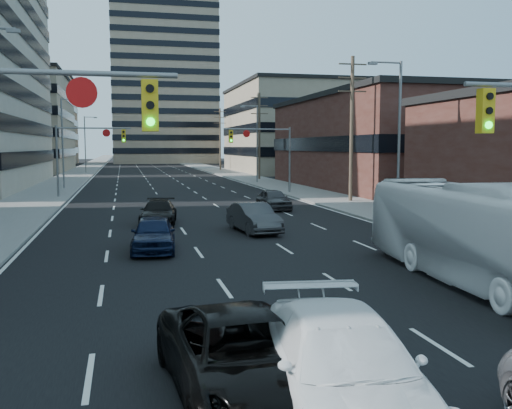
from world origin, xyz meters
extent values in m
cube|color=black|center=(0.00, 130.00, 0.01)|extent=(18.00, 300.00, 0.02)
cube|color=slate|center=(-11.50, 130.00, 0.07)|extent=(5.00, 300.00, 0.15)
cube|color=slate|center=(11.50, 130.00, 0.07)|extent=(5.00, 300.00, 0.15)
cube|color=gray|center=(-24.00, 100.00, 8.00)|extent=(20.00, 30.00, 16.00)
cube|color=#472119|center=(24.00, 50.00, 4.50)|extent=(20.00, 30.00, 9.00)
cube|color=gray|center=(25.00, 88.00, 7.00)|extent=(22.00, 28.00, 14.00)
cube|color=gray|center=(6.00, 150.00, 29.00)|extent=(26.00, 26.00, 58.00)
cube|color=#ADA089|center=(-28.00, 140.00, 10.00)|extent=(24.00, 24.00, 20.00)
cube|color=gray|center=(32.00, 130.00, 6.00)|extent=(22.00, 22.00, 12.00)
cylinder|color=slate|center=(-6.75, 8.00, 5.80)|extent=(6.50, 0.12, 0.12)
cube|color=gold|center=(-4.10, 8.00, 5.15)|extent=(0.35, 0.28, 1.10)
cylinder|color=black|center=(-4.10, 7.84, 5.50)|extent=(0.18, 0.06, 0.18)
cylinder|color=black|center=(-4.10, 7.84, 5.15)|extent=(0.18, 0.06, 0.18)
cylinder|color=#0CE526|center=(-4.10, 7.84, 4.80)|extent=(0.18, 0.06, 0.18)
cylinder|color=white|center=(-5.50, 7.97, 5.40)|extent=(0.64, 0.06, 0.64)
cube|color=gold|center=(4.10, 8.00, 5.15)|extent=(0.35, 0.28, 1.10)
cylinder|color=black|center=(4.10, 7.84, 5.50)|extent=(0.18, 0.06, 0.18)
cylinder|color=black|center=(4.10, 7.84, 5.15)|extent=(0.18, 0.06, 0.18)
cylinder|color=#0CE526|center=(4.10, 7.84, 4.80)|extent=(0.18, 0.06, 0.18)
cylinder|color=slate|center=(-10.00, 45.00, 3.00)|extent=(0.18, 0.18, 6.00)
cylinder|color=slate|center=(-7.00, 45.00, 5.80)|extent=(6.00, 0.12, 0.12)
cube|color=gold|center=(-4.60, 45.00, 5.15)|extent=(0.35, 0.28, 1.10)
cylinder|color=black|center=(-4.60, 44.84, 5.50)|extent=(0.18, 0.06, 0.18)
cylinder|color=black|center=(-4.60, 44.84, 5.15)|extent=(0.18, 0.06, 0.18)
cylinder|color=#0CE526|center=(-4.60, 44.84, 4.80)|extent=(0.18, 0.06, 0.18)
cylinder|color=white|center=(-6.00, 44.97, 5.40)|extent=(0.64, 0.06, 0.64)
cylinder|color=slate|center=(10.00, 45.00, 3.00)|extent=(0.18, 0.18, 6.00)
cylinder|color=slate|center=(7.00, 45.00, 5.80)|extent=(6.00, 0.12, 0.12)
cube|color=gold|center=(4.60, 45.00, 5.15)|extent=(0.35, 0.28, 1.10)
cylinder|color=black|center=(4.60, 44.84, 5.50)|extent=(0.18, 0.06, 0.18)
cylinder|color=black|center=(4.60, 44.84, 5.15)|extent=(0.18, 0.06, 0.18)
cylinder|color=#0CE526|center=(4.60, 44.84, 4.80)|extent=(0.18, 0.06, 0.18)
cylinder|color=white|center=(6.00, 44.97, 5.40)|extent=(0.64, 0.06, 0.64)
cylinder|color=#4C3D2D|center=(12.20, 36.00, 5.50)|extent=(0.28, 0.28, 11.00)
cube|color=#4C3D2D|center=(12.20, 36.00, 10.40)|extent=(2.20, 0.10, 0.10)
cube|color=#4C3D2D|center=(12.20, 36.00, 9.40)|extent=(2.20, 0.10, 0.10)
cube|color=#4C3D2D|center=(12.20, 36.00, 8.40)|extent=(2.20, 0.10, 0.10)
cylinder|color=#4C3D2D|center=(12.20, 66.00, 5.50)|extent=(0.28, 0.28, 11.00)
cube|color=#4C3D2D|center=(12.20, 66.00, 10.40)|extent=(2.20, 0.10, 0.10)
cube|color=#4C3D2D|center=(12.20, 66.00, 9.40)|extent=(2.20, 0.10, 0.10)
cube|color=#4C3D2D|center=(12.20, 66.00, 8.40)|extent=(2.20, 0.10, 0.10)
cylinder|color=#4C3D2D|center=(12.20, 96.00, 5.50)|extent=(0.28, 0.28, 11.00)
cube|color=#4C3D2D|center=(12.20, 96.00, 10.40)|extent=(2.20, 0.10, 0.10)
cube|color=#4C3D2D|center=(12.20, 96.00, 9.40)|extent=(2.20, 0.10, 0.10)
cube|color=#4C3D2D|center=(12.20, 96.00, 8.40)|extent=(2.20, 0.10, 0.10)
cube|color=slate|center=(-8.80, 20.00, 8.82)|extent=(0.50, 0.22, 0.14)
cylinder|color=slate|center=(-10.50, 55.00, 4.50)|extent=(0.16, 0.16, 9.00)
cylinder|color=slate|center=(-9.60, 55.00, 8.90)|extent=(1.80, 0.10, 0.10)
cube|color=slate|center=(-8.80, 55.00, 8.82)|extent=(0.50, 0.22, 0.14)
cylinder|color=slate|center=(-10.50, 90.00, 4.50)|extent=(0.16, 0.16, 9.00)
cylinder|color=slate|center=(-9.60, 90.00, 8.90)|extent=(1.80, 0.10, 0.10)
cube|color=slate|center=(-8.80, 90.00, 8.82)|extent=(0.50, 0.22, 0.14)
cylinder|color=slate|center=(10.50, 25.00, 4.50)|extent=(0.16, 0.16, 9.00)
cylinder|color=slate|center=(9.60, 25.00, 8.90)|extent=(1.80, 0.10, 0.10)
cube|color=slate|center=(8.80, 25.00, 8.82)|extent=(0.50, 0.22, 0.14)
cylinder|color=slate|center=(10.50, 60.00, 4.50)|extent=(0.16, 0.16, 9.00)
cylinder|color=slate|center=(9.60, 60.00, 8.90)|extent=(1.80, 0.10, 0.10)
cube|color=slate|center=(8.80, 60.00, 8.82)|extent=(0.50, 0.22, 0.14)
imported|color=black|center=(-2.78, 4.50, 0.72)|extent=(2.74, 5.33, 1.44)
imported|color=white|center=(-1.38, 3.50, 0.81)|extent=(2.90, 5.79, 1.61)
imported|color=white|center=(6.00, 10.66, 1.58)|extent=(3.26, 11.47, 3.16)
imported|color=black|center=(-3.55, 18.72, 0.73)|extent=(2.08, 4.40, 1.46)
imported|color=#363739|center=(1.60, 22.87, 0.73)|extent=(2.06, 4.58, 1.46)
imported|color=black|center=(-2.86, 26.75, 0.67)|extent=(2.43, 4.82, 1.34)
imported|color=#37373A|center=(5.20, 32.56, 0.70)|extent=(1.80, 4.17, 1.40)
camera|label=1|loc=(-4.69, -4.63, 4.28)|focal=40.00mm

